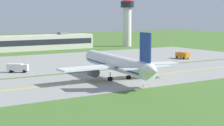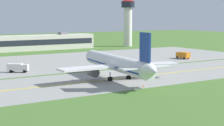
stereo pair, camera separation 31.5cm
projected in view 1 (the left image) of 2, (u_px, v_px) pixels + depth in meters
name	position (u px, v px, depth m)	size (l,w,h in m)	color
ground_plane	(115.00, 79.00, 94.91)	(500.00, 500.00, 0.00)	#47702D
taxiway_strip	(115.00, 79.00, 94.91)	(240.00, 28.00, 0.10)	gray
apron_pad	(77.00, 60.00, 135.45)	(140.00, 52.00, 0.10)	gray
taxiway_centreline	(115.00, 79.00, 94.90)	(220.00, 0.60, 0.01)	yellow
airplane_lead	(117.00, 64.00, 94.03)	(32.24, 39.63, 12.70)	white
service_truck_baggage	(18.00, 67.00, 105.56)	(6.16, 4.96, 2.60)	silver
service_truck_fuel	(183.00, 55.00, 139.73)	(2.40, 6.01, 2.60)	orange
terminal_building	(44.00, 42.00, 177.96)	(49.34, 8.98, 8.38)	beige
control_tower	(127.00, 17.00, 196.84)	(7.60, 7.60, 25.78)	silver
traffic_cone_near_edge	(99.00, 72.00, 105.66)	(0.44, 0.44, 0.60)	orange
traffic_cone_mid_edge	(144.00, 86.00, 84.40)	(0.44, 0.44, 0.60)	orange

